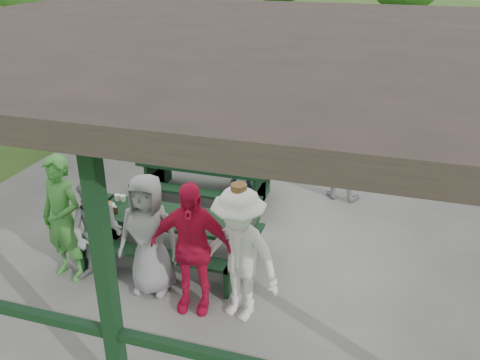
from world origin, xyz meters
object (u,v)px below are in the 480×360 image
(picnic_table_far, at_px, (205,177))
(spectator_lblue, at_px, (243,149))
(spectator_blue, at_px, (182,125))
(picnic_table_near, at_px, (170,231))
(contestant_white_fedora, at_px, (239,255))
(contestant_green, at_px, (63,219))
(pickup_truck, at_px, (369,87))
(farm_trailer, at_px, (218,79))
(spectator_grey, at_px, (341,156))
(contestant_red, at_px, (191,248))
(contestant_grey_mid, at_px, (149,235))
(contestant_grey_left, at_px, (97,233))

(picnic_table_far, distance_m, spectator_lblue, 1.03)
(spectator_lblue, relative_size, spectator_blue, 0.88)
(spectator_lblue, xyz_separation_m, spectator_blue, (-1.56, 0.66, 0.10))
(picnic_table_near, relative_size, contestant_white_fedora, 1.38)
(contestant_green, distance_m, pickup_truck, 10.58)
(pickup_truck, bearing_deg, farm_trailer, 81.74)
(spectator_blue, relative_size, spectator_grey, 1.04)
(contestant_red, distance_m, spectator_grey, 4.09)
(contestant_green, bearing_deg, picnic_table_far, 80.73)
(picnic_table_far, bearing_deg, contestant_white_fedora, -61.95)
(contestant_red, bearing_deg, contestant_grey_mid, 158.04)
(spectator_lblue, distance_m, farm_trailer, 6.67)
(spectator_grey, height_order, farm_trailer, spectator_grey)
(contestant_grey_mid, distance_m, spectator_lblue, 3.64)
(picnic_table_near, xyz_separation_m, picnic_table_far, (-0.20, 2.00, -0.00))
(farm_trailer, bearing_deg, picnic_table_far, -66.95)
(spectator_grey, distance_m, farm_trailer, 7.61)
(picnic_table_far, bearing_deg, pickup_truck, 71.46)
(contestant_grey_left, relative_size, farm_trailer, 0.42)
(spectator_grey, bearing_deg, contestant_white_fedora, 85.12)
(picnic_table_far, height_order, spectator_grey, spectator_grey)
(spectator_blue, xyz_separation_m, farm_trailer, (-1.12, 5.44, -0.33))
(picnic_table_far, bearing_deg, farm_trailer, 107.62)
(picnic_table_near, height_order, pickup_truck, pickup_truck)
(picnic_table_far, height_order, spectator_blue, spectator_blue)
(contestant_grey_left, xyz_separation_m, spectator_blue, (-0.60, 4.34, 0.09))
(picnic_table_far, bearing_deg, contestant_grey_mid, -84.65)
(contestant_green, height_order, farm_trailer, contestant_green)
(contestant_green, distance_m, contestant_white_fedora, 2.58)
(contestant_green, xyz_separation_m, contestant_grey_left, (0.52, 0.01, -0.15))
(picnic_table_near, bearing_deg, spectator_lblue, 84.72)
(picnic_table_far, height_order, contestant_grey_mid, contestant_grey_mid)
(contestant_grey_left, bearing_deg, picnic_table_near, 41.56)
(contestant_red, relative_size, spectator_grey, 1.08)
(picnic_table_near, height_order, farm_trailer, farm_trailer)
(contestant_white_fedora, xyz_separation_m, spectator_grey, (0.79, 3.81, -0.07))
(picnic_table_far, relative_size, contestant_red, 1.35)
(picnic_table_near, xyz_separation_m, contestant_grey_left, (-0.70, -0.80, 0.30))
(picnic_table_near, relative_size, pickup_truck, 0.53)
(contestant_grey_left, xyz_separation_m, contestant_grey_mid, (0.76, 0.04, 0.08))
(picnic_table_near, xyz_separation_m, contestant_white_fedora, (1.36, -0.93, 0.43))
(contestant_green, xyz_separation_m, pickup_truck, (3.43, 10.00, -0.35))
(spectator_lblue, bearing_deg, contestant_grey_mid, 94.56)
(contestant_white_fedora, bearing_deg, contestant_green, -164.23)
(spectator_grey, bearing_deg, picnic_table_far, 27.57)
(contestant_red, bearing_deg, picnic_table_far, 100.65)
(contestant_grey_mid, xyz_separation_m, spectator_blue, (-1.36, 4.29, 0.00))
(contestant_white_fedora, height_order, spectator_blue, contestant_white_fedora)
(spectator_grey, relative_size, farm_trailer, 0.45)
(contestant_grey_left, distance_m, farm_trailer, 9.93)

